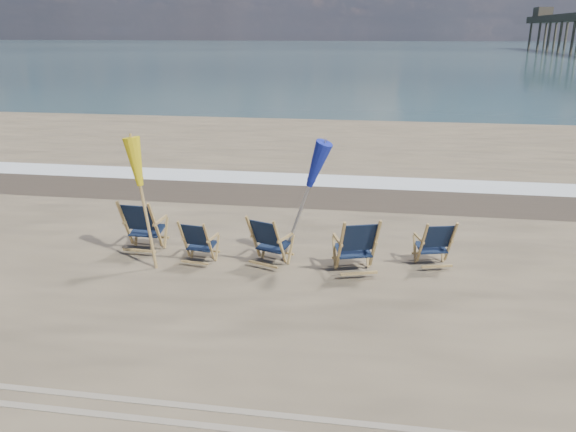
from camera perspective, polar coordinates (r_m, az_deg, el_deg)
name	(u,v)px	position (r m, az deg, el deg)	size (l,w,h in m)	color
ocean	(375,50)	(135.46, 8.80, 16.35)	(400.00, 400.00, 0.00)	#334E54
surf_foam	(321,180)	(16.29, 3.40, 3.66)	(200.00, 1.40, 0.01)	silver
wet_sand_strip	(315,194)	(14.85, 2.81, 2.21)	(200.00, 2.60, 0.00)	#42362A
beach_chair_0	(156,227)	(10.96, -13.30, -1.14)	(0.71, 0.80, 1.11)	#111C34
beach_chair_1	(209,244)	(10.27, -8.04, -2.82)	(0.57, 0.64, 0.89)	#111C34
beach_chair_2	(280,244)	(9.99, -0.84, -2.90)	(0.64, 0.72, 1.00)	#111C34
beach_chair_3	(375,246)	(9.89, 8.84, -3.03)	(0.70, 0.79, 1.10)	#111C34
beach_chair_4	(451,244)	(10.50, 16.21, -2.74)	(0.60, 0.68, 0.94)	#111C34
umbrella_yellow	(142,169)	(10.08, -14.65, 4.64)	(0.30, 0.30, 2.37)	#AB894D
umbrella_blue	(301,163)	(9.87, 1.38, 5.39)	(0.30, 0.30, 2.45)	#A5A5AD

